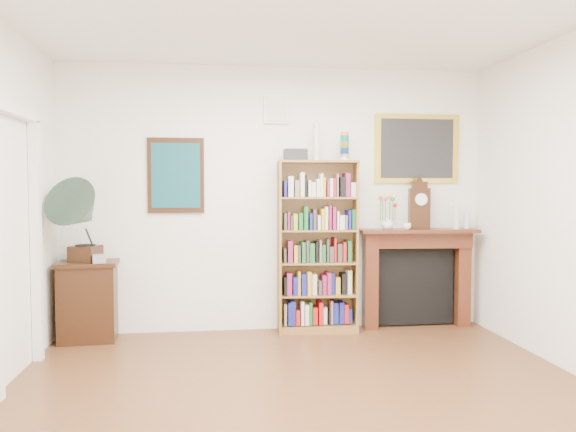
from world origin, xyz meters
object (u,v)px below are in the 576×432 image
object	(u,v)px
mantel_clock	(419,206)
bookshelf	(318,237)
bottle_left	(456,218)
bottle_right	(467,219)
gramophone	(81,215)
side_cabinet	(88,301)
teacup	(407,226)
cd_stack	(99,259)
fireplace	(416,269)
flower_vase	(388,223)

from	to	relation	value
mantel_clock	bookshelf	bearing A→B (deg)	-167.42
bottle_left	bottle_right	bearing A→B (deg)	14.63
bookshelf	mantel_clock	xyz separation A→B (m)	(1.13, 0.06, 0.31)
gramophone	mantel_clock	world-z (taller)	gramophone
mantel_clock	bottle_right	world-z (taller)	mantel_clock
bookshelf	side_cabinet	distance (m)	2.42
side_cabinet	teacup	xyz separation A→B (m)	(3.30, 0.04, 0.71)
cd_stack	bookshelf	bearing A→B (deg)	4.67
bookshelf	cd_stack	world-z (taller)	bookshelf
side_cabinet	bottle_right	size ratio (longest dim) A/B	3.97
side_cabinet	gramophone	size ratio (longest dim) A/B	0.96
side_cabinet	teacup	size ratio (longest dim) A/B	9.19
cd_stack	fireplace	bearing A→B (deg)	4.39
cd_stack	bottle_right	distance (m)	3.88
fireplace	gramophone	xyz separation A→B (m)	(-3.46, -0.26, 0.63)
flower_vase	bottle_left	size ratio (longest dim) A/B	0.56
fireplace	teacup	world-z (taller)	teacup
mantel_clock	bottle_left	bearing A→B (deg)	-1.36
mantel_clock	teacup	bearing A→B (deg)	-142.37
teacup	fireplace	bearing A→B (deg)	35.53
flower_vase	bottle_right	distance (m)	0.89
bookshelf	flower_vase	size ratio (longest dim) A/B	15.34
teacup	mantel_clock	bearing A→B (deg)	28.11
gramophone	flower_vase	distance (m)	3.13
bookshelf	side_cabinet	bearing A→B (deg)	-173.59
fireplace	bookshelf	bearing A→B (deg)	-173.30
teacup	bottle_left	xyz separation A→B (m)	(0.56, 0.01, 0.09)
bookshelf	bottle_right	xyz separation A→B (m)	(1.65, 0.02, 0.17)
teacup	bottle_left	size ratio (longest dim) A/B	0.36
bookshelf	side_cabinet	size ratio (longest dim) A/B	2.62
bookshelf	teacup	xyz separation A→B (m)	(0.96, -0.03, 0.10)
fireplace	mantel_clock	distance (m)	0.69
bookshelf	side_cabinet	xyz separation A→B (m)	(-2.34, -0.06, -0.61)
cd_stack	mantel_clock	xyz separation A→B (m)	(3.33, 0.24, 0.49)
side_cabinet	teacup	bearing A→B (deg)	-3.44
mantel_clock	teacup	xyz separation A→B (m)	(-0.16, -0.09, -0.21)
bottle_left	bottle_right	world-z (taller)	bottle_left
fireplace	bottle_left	bearing A→B (deg)	-9.22
flower_vase	bottle_left	world-z (taller)	bottle_left
side_cabinet	teacup	world-z (taller)	teacup
side_cabinet	mantel_clock	bearing A→B (deg)	-2.02
cd_stack	flower_vase	xyz separation A→B (m)	(2.97, 0.21, 0.31)
gramophone	mantel_clock	xyz separation A→B (m)	(3.48, 0.25, 0.06)
gramophone	bottle_left	distance (m)	3.87
bookshelf	fireplace	bearing A→B (deg)	8.70
side_cabinet	bottle_left	xyz separation A→B (m)	(3.85, 0.05, 0.80)
cd_stack	mantel_clock	bearing A→B (deg)	4.13
side_cabinet	cd_stack	world-z (taller)	cd_stack
cd_stack	bottle_left	distance (m)	3.74
side_cabinet	fireplace	xyz separation A→B (m)	(3.44, 0.14, 0.23)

